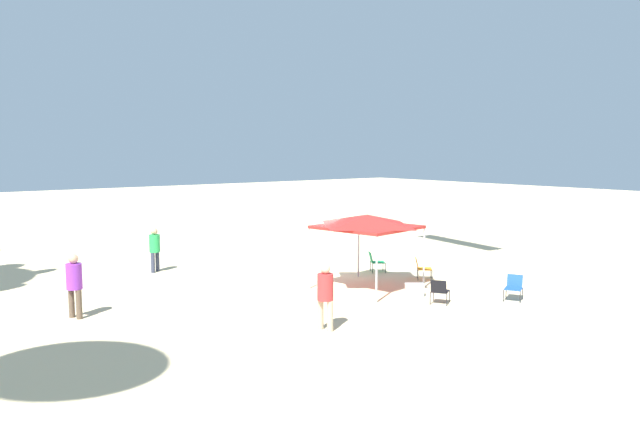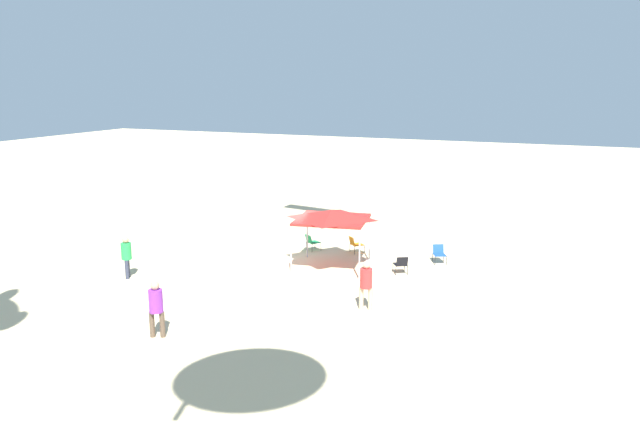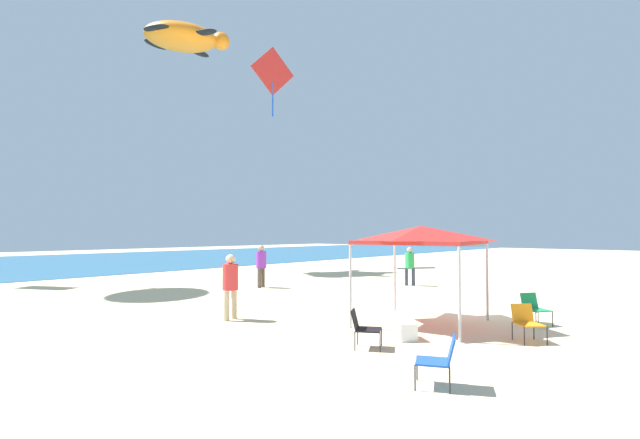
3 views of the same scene
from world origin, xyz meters
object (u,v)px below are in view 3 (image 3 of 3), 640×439
object	(u,v)px
folding_chair_right_of_tent	(534,306)
person_beachcomber	(410,263)
folding_chair_left_of_tent	(526,320)
kite_diamond_red	(273,74)
person_far_stroller	(230,281)
folding_chair_facing_ocean	(363,326)
folding_chair_near_cooler	(440,357)
cooler_box	(405,330)
person_watching_sky	(261,262)
canopy_tent	(421,235)
kite_turtle_orange	(183,38)

from	to	relation	value
folding_chair_right_of_tent	person_beachcomber	bearing A→B (deg)	85.14
folding_chair_left_of_tent	folding_chair_right_of_tent	distance (m)	2.15
kite_diamond_red	person_far_stroller	bearing A→B (deg)	56.63
person_beachcomber	person_far_stroller	distance (m)	10.53
folding_chair_right_of_tent	kite_diamond_red	xyz separation A→B (m)	(9.76, 21.12, 13.99)
person_far_stroller	folding_chair_facing_ocean	bearing A→B (deg)	75.98
folding_chair_near_cooler	person_far_stroller	xyz separation A→B (m)	(1.16, 6.98, 0.61)
kite_diamond_red	cooler_box	bearing A→B (deg)	67.28
folding_chair_left_of_tent	person_watching_sky	distance (m)	12.31
kite_diamond_red	folding_chair_left_of_tent	bearing A→B (deg)	73.38
kite_diamond_red	canopy_tent	bearing A→B (deg)	70.31
folding_chair_facing_ocean	person_beachcomber	world-z (taller)	person_beachcomber
folding_chair_near_cooler	person_beachcomber	distance (m)	13.81
kite_turtle_orange	person_watching_sky	bearing A→B (deg)	-75.01
canopy_tent	kite_diamond_red	distance (m)	25.28
folding_chair_facing_ocean	person_beachcomber	distance (m)	11.69
folding_chair_near_cooler	kite_diamond_red	bearing A→B (deg)	-152.59
canopy_tent	folding_chair_right_of_tent	size ratio (longest dim) A/B	4.25
folding_chair_left_of_tent	person_beachcomber	xyz separation A→B (m)	(7.57, 7.41, 0.57)
folding_chair_left_of_tent	kite_diamond_red	distance (m)	28.30
folding_chair_near_cooler	kite_turtle_orange	bearing A→B (deg)	-137.87
canopy_tent	person_far_stroller	world-z (taller)	canopy_tent
canopy_tent	person_watching_sky	size ratio (longest dim) A/B	1.82
folding_chair_left_of_tent	folding_chair_facing_ocean	xyz separation A→B (m)	(-2.97, 2.41, 0.00)
folding_chair_facing_ocean	folding_chair_left_of_tent	bearing A→B (deg)	-69.37
folding_chair_left_of_tent	person_watching_sky	world-z (taller)	person_watching_sky
kite_diamond_red	kite_turtle_orange	size ratio (longest dim) A/B	0.90
person_watching_sky	person_far_stroller	world-z (taller)	person_watching_sky
folding_chair_near_cooler	person_far_stroller	distance (m)	7.10
folding_chair_right_of_tent	kite_turtle_orange	distance (m)	27.01
person_beachcomber	kite_diamond_red	bearing A→B (deg)	130.97
folding_chair_near_cooler	folding_chair_right_of_tent	xyz separation A→B (m)	(6.21, 0.38, 0.00)
person_watching_sky	kite_diamond_red	xyz separation A→B (m)	(9.34, 9.53, 13.35)
folding_chair_near_cooler	person_watching_sky	size ratio (longest dim) A/B	0.43
person_beachcomber	kite_diamond_red	distance (m)	19.97
folding_chair_right_of_tent	person_beachcomber	xyz separation A→B (m)	(5.47, 6.96, 0.57)
person_far_stroller	person_watching_sky	bearing A→B (deg)	-151.32
cooler_box	person_beachcomber	xyz separation A→B (m)	(9.25, 5.24, 0.85)
folding_chair_near_cooler	person_watching_sky	xyz separation A→B (m)	(6.64, 11.97, 0.64)
cooler_box	person_far_stroller	size ratio (longest dim) A/B	0.40
canopy_tent	folding_chair_left_of_tent	xyz separation A→B (m)	(-0.13, -2.71, -1.91)
folding_chair_left_of_tent	person_beachcomber	size ratio (longest dim) A/B	0.46
person_far_stroller	kite_diamond_red	world-z (taller)	kite_diamond_red
canopy_tent	folding_chair_right_of_tent	xyz separation A→B (m)	(1.97, -2.27, -1.91)
folding_chair_near_cooler	cooler_box	world-z (taller)	folding_chair_near_cooler
canopy_tent	person_beachcomber	xyz separation A→B (m)	(7.44, 4.70, -1.34)
folding_chair_left_of_tent	folding_chair_near_cooler	size ratio (longest dim) A/B	1.00
person_beachcomber	kite_turtle_orange	bearing A→B (deg)	157.19
canopy_tent	cooler_box	size ratio (longest dim) A/B	4.69
canopy_tent	person_beachcomber	distance (m)	8.90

